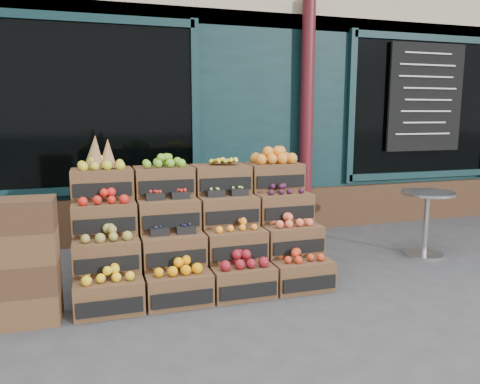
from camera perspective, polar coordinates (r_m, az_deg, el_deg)
name	(u,v)px	position (r m, az deg, el deg)	size (l,w,h in m)	color
ground	(282,290)	(4.57, 5.17, -11.85)	(60.00, 60.00, 0.00)	#3B3B3D
shop_facade	(180,74)	(9.21, -7.37, 14.03)	(12.00, 6.24, 4.80)	black
crate_display	(198,237)	(4.67, -5.14, -5.51)	(2.35, 1.15, 1.47)	brown
spare_crates	(24,262)	(4.11, -24.80, -7.70)	(0.52, 0.36, 1.01)	brown
bistro_table	(426,216)	(5.89, 21.76, -2.75)	(0.61, 0.61, 0.77)	silver
shopkeeper	(133,159)	(6.63, -12.86, 3.94)	(0.76, 0.50, 2.09)	#1D6622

